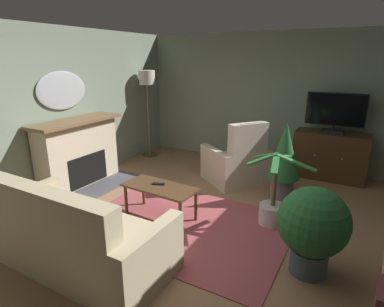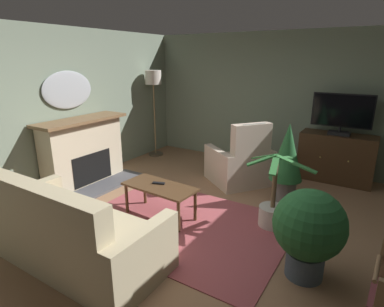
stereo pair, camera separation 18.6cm
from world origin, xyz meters
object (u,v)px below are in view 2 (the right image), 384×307
potted_plant_small_fern_corner (287,159)px  potted_plant_on_hearth_side (309,228)px  floor_lamp (154,87)px  sofa_floral (73,235)px  wall_mirror_oval (68,90)px  coffee_table (160,190)px  fireplace (84,153)px  tv_remote (159,183)px  armchair_beside_cabinet (240,164)px  tv_cabinet (336,159)px  potted_plant_tall_palm_by_window (272,210)px  television (342,113)px

potted_plant_small_fern_corner → potted_plant_on_hearth_side: bearing=-66.9°
potted_plant_on_hearth_side → floor_lamp: 4.73m
sofa_floral → floor_lamp: size_ratio=1.06×
wall_mirror_oval → coffee_table: (2.11, -0.30, -1.21)m
fireplace → potted_plant_small_fern_corner: bearing=18.7°
fireplace → floor_lamp: 2.22m
tv_remote → floor_lamp: floor_lamp is taller
fireplace → potted_plant_small_fern_corner: 3.37m
fireplace → sofa_floral: size_ratio=0.82×
coffee_table → tv_remote: size_ratio=6.19×
wall_mirror_oval → tv_remote: size_ratio=5.68×
sofa_floral → armchair_beside_cabinet: size_ratio=1.55×
potted_plant_on_hearth_side → potted_plant_small_fern_corner: bearing=113.1°
tv_cabinet → coffee_table: 3.32m
wall_mirror_oval → coffee_table: size_ratio=0.92×
tv_cabinet → potted_plant_on_hearth_side: bearing=-86.8°
potted_plant_on_hearth_side → potted_plant_small_fern_corner: size_ratio=0.75×
armchair_beside_cabinet → potted_plant_tall_palm_by_window: (0.97, -1.18, -0.12)m
tv_cabinet → potted_plant_small_fern_corner: size_ratio=1.00×
fireplace → potted_plant_on_hearth_side: size_ratio=1.75×
potted_plant_on_hearth_side → potted_plant_tall_palm_by_window: potted_plant_tall_palm_by_window is taller
tv_remote → floor_lamp: bearing=110.0°
fireplace → wall_mirror_oval: wall_mirror_oval is taller
fireplace → coffee_table: 1.89m
wall_mirror_oval → television: 4.65m
fireplace → potted_plant_tall_palm_by_window: size_ratio=1.64×
potted_plant_tall_palm_by_window → sofa_floral: bearing=-129.9°
television → coffee_table: size_ratio=0.92×
tv_cabinet → coffee_table: size_ratio=1.18×
coffee_table → potted_plant_small_fern_corner: potted_plant_small_fern_corner is taller
armchair_beside_cabinet → potted_plant_on_hearth_side: armchair_beside_cabinet is taller
armchair_beside_cabinet → potted_plant_on_hearth_side: size_ratio=1.38×
armchair_beside_cabinet → tv_cabinet: bearing=35.5°
fireplace → potted_plant_small_fern_corner: size_ratio=1.32×
wall_mirror_oval → potted_plant_small_fern_corner: size_ratio=0.78×
television → floor_lamp: (-3.72, -0.43, 0.29)m
fireplace → armchair_beside_cabinet: 2.73m
sofa_floral → television: bearing=63.4°
wall_mirror_oval → tv_cabinet: 4.81m
television → potted_plant_small_fern_corner: (-0.51, -1.34, -0.54)m
tv_cabinet → potted_plant_small_fern_corner: potted_plant_small_fern_corner is taller
television → tv_remote: television is taller
television → potted_plant_on_hearth_side: 3.01m
armchair_beside_cabinet → potted_plant_small_fern_corner: bearing=-23.3°
coffee_table → floor_lamp: size_ratio=0.56×
tv_cabinet → wall_mirror_oval: bearing=-147.9°
potted_plant_on_hearth_side → floor_lamp: floor_lamp is taller
fireplace → sofa_floral: bearing=-43.3°
floor_lamp → tv_remote: bearing=-50.7°
coffee_table → armchair_beside_cabinet: bearing=76.3°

